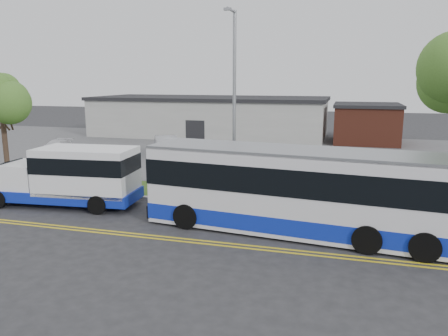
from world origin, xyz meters
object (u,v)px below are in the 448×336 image
(tree_west, at_px, (1,98))
(parked_car_b, at_px, (56,147))
(transit_bus, at_px, (296,191))
(parked_car_a, at_px, (167,146))
(shuttle_bus, at_px, (73,175))
(streetlight_near, at_px, (234,99))
(pedestrian, at_px, (125,167))

(tree_west, relative_size, parked_car_b, 1.72)
(tree_west, height_order, parked_car_b, tree_west)
(transit_bus, bearing_deg, parked_car_a, 135.28)
(shuttle_bus, xyz_separation_m, transit_bus, (11.14, -0.89, 0.18))
(tree_west, bearing_deg, parked_car_a, 55.38)
(streetlight_near, bearing_deg, parked_car_a, 128.82)
(transit_bus, height_order, parked_car_b, transit_bus)
(streetlight_near, bearing_deg, pedestrian, 169.88)
(shuttle_bus, relative_size, transit_bus, 0.62)
(shuttle_bus, relative_size, parked_car_b, 1.96)
(streetlight_near, height_order, parked_car_a, streetlight_near)
(shuttle_bus, distance_m, pedestrian, 4.95)
(shuttle_bus, distance_m, parked_car_a, 13.94)
(streetlight_near, height_order, transit_bus, streetlight_near)
(transit_bus, bearing_deg, parked_car_b, 154.29)
(streetlight_near, bearing_deg, transit_bus, -49.87)
(pedestrian, bearing_deg, parked_car_a, -87.52)
(streetlight_near, xyz_separation_m, shuttle_bus, (-7.33, -3.64, -3.66))
(streetlight_near, xyz_separation_m, transit_bus, (3.82, -4.53, -3.48))
(streetlight_near, relative_size, transit_bus, 0.75)
(streetlight_near, bearing_deg, parked_car_b, 153.65)
(streetlight_near, height_order, pedestrian, streetlight_near)
(tree_west, bearing_deg, parked_car_b, 106.86)
(parked_car_a, distance_m, parked_car_b, 9.37)
(streetlight_near, distance_m, parked_car_b, 20.03)
(streetlight_near, distance_m, shuttle_bus, 8.96)
(transit_bus, bearing_deg, shuttle_bus, -178.51)
(streetlight_near, height_order, shuttle_bus, streetlight_near)
(streetlight_near, xyz_separation_m, pedestrian, (-7.13, 1.27, -4.22))
(streetlight_near, relative_size, shuttle_bus, 1.21)
(streetlight_near, distance_m, transit_bus, 6.87)
(tree_west, distance_m, shuttle_bus, 9.40)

